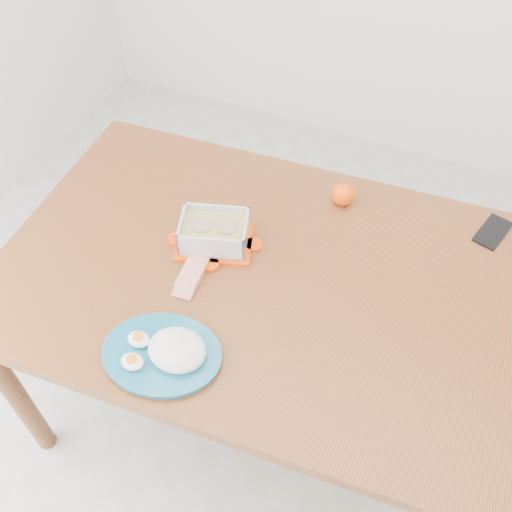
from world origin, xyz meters
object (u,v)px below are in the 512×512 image
at_px(dining_table, 256,289).
at_px(orange_fruit, 343,195).
at_px(food_container, 214,233).
at_px(rice_plate, 166,351).
at_px(smartphone, 493,232).

bearing_deg(dining_table, orange_fruit, 65.49).
height_order(dining_table, orange_fruit, orange_fruit).
height_order(dining_table, food_container, food_container).
relative_size(orange_fruit, rice_plate, 0.20).
xyz_separation_m(orange_fruit, rice_plate, (-0.21, -0.67, -0.01)).
height_order(orange_fruit, smartphone, orange_fruit).
height_order(rice_plate, smartphone, rice_plate).
bearing_deg(smartphone, orange_fruit, -156.65).
relative_size(orange_fruit, smartphone, 0.50).
height_order(dining_table, smartphone, smartphone).
distance_m(food_container, orange_fruit, 0.40).
height_order(food_container, orange_fruit, food_container).
height_order(dining_table, rice_plate, rice_plate).
bearing_deg(food_container, smartphone, 8.87).
relative_size(food_container, rice_plate, 0.72).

